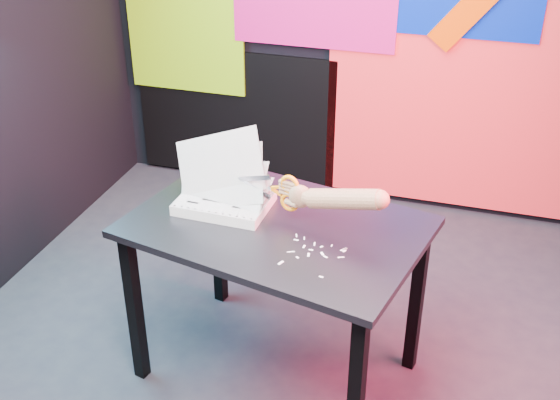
% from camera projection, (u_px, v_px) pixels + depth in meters
% --- Properties ---
extents(room, '(3.01, 3.01, 2.71)m').
position_uv_depth(room, '(281.00, 60.00, 2.58)').
color(room, black).
rests_on(room, ground).
extents(backdrop, '(2.88, 0.05, 2.08)m').
position_uv_depth(backdrop, '(366.00, 50.00, 3.97)').
color(backdrop, red).
rests_on(backdrop, ground).
extents(work_table, '(1.25, 0.96, 0.75)m').
position_uv_depth(work_table, '(277.00, 245.00, 2.77)').
color(work_table, black).
rests_on(work_table, ground).
extents(printout_stack, '(0.42, 0.27, 0.34)m').
position_uv_depth(printout_stack, '(224.00, 200.00, 2.82)').
color(printout_stack, white).
rests_on(printout_stack, work_table).
extents(scissors, '(0.27, 0.07, 0.16)m').
position_uv_depth(scissors, '(285.00, 192.00, 2.68)').
color(scissors, silver).
rests_on(scissors, printout_stack).
extents(hand_forearm, '(0.43, 0.14, 0.16)m').
position_uv_depth(hand_forearm, '(337.00, 198.00, 2.56)').
color(hand_forearm, '#B17054').
rests_on(hand_forearm, work_table).
extents(paper_clippings, '(0.22, 0.25, 0.00)m').
position_uv_depth(paper_clippings, '(315.00, 252.00, 2.55)').
color(paper_clippings, white).
rests_on(paper_clippings, work_table).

